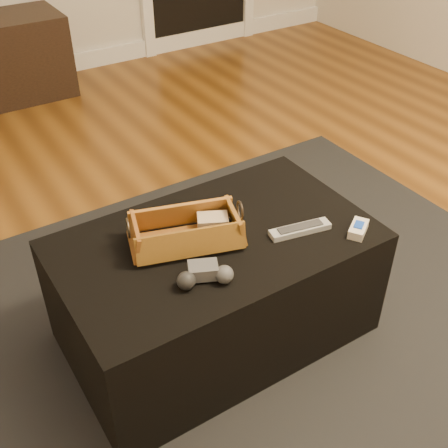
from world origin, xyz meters
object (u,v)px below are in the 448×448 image
wicker_basket (186,232)px  silver_remote (300,229)px  cream_gadget (358,229)px  tv_remote (182,241)px  game_controller (205,275)px  ottoman (216,287)px

wicker_basket → silver_remote: wicker_basket is taller
wicker_basket → cream_gadget: (0.48, -0.25, -0.03)m
tv_remote → game_controller: (-0.02, -0.18, 0.00)m
wicker_basket → cream_gadget: 0.55m
tv_remote → wicker_basket: wicker_basket is taller
cream_gadget → game_controller: bearing=173.2°
game_controller → cream_gadget: 0.53m
tv_remote → silver_remote: (0.35, -0.14, -0.01)m
wicker_basket → game_controller: wicker_basket is taller
ottoman → cream_gadget: 0.51m
wicker_basket → cream_gadget: wicker_basket is taller
tv_remote → cream_gadget: cream_gadget is taller
ottoman → game_controller: size_ratio=5.81×
silver_remote → wicker_basket: bearing=156.3°
tv_remote → wicker_basket: 0.03m
tv_remote → cream_gadget: size_ratio=1.77×
silver_remote → game_controller: bearing=-174.1°
tv_remote → cream_gadget: 0.56m
wicker_basket → silver_remote: (0.33, -0.15, -0.03)m
wicker_basket → game_controller: bearing=-103.6°
wicker_basket → game_controller: (-0.04, -0.18, -0.01)m
tv_remote → game_controller: 0.18m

